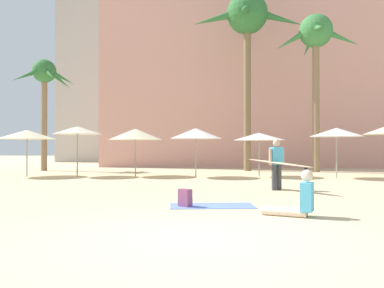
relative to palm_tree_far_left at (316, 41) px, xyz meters
name	(u,v)px	position (x,y,z in m)	size (l,w,h in m)	color
ground	(197,238)	(-5.88, -16.62, -7.50)	(120.00, 120.00, 0.00)	beige
hotel_pink	(254,44)	(-2.68, 9.59, 2.47)	(22.78, 10.56, 19.95)	#DB9989
palm_tree_far_left	(316,41)	(0.00, 0.00, 0.00)	(4.97, 5.12, 9.05)	#896B4C
palm_tree_left	(247,22)	(-3.83, 0.98, 1.55)	(6.74, 6.74, 10.79)	brown
palm_tree_center	(45,81)	(-16.08, 0.10, -2.06)	(3.86, 3.69, 6.74)	#896B4C
cafe_umbrella_0	(27,134)	(-14.77, -4.56, -5.48)	(2.70, 2.70, 2.25)	gray
cafe_umbrella_1	(135,134)	(-9.59, -4.03, -5.46)	(2.62, 2.62, 2.31)	gray
cafe_umbrella_2	(336,132)	(-0.22, -4.59, -5.41)	(2.38, 2.38, 2.29)	gray
cafe_umbrella_4	(259,137)	(-3.63, -3.86, -5.58)	(2.48, 2.48, 2.11)	gray
cafe_umbrella_6	(77,130)	(-12.36, -4.37, -5.27)	(2.34, 2.34, 2.43)	gray
cafe_umbrella_7	(196,133)	(-6.64, -4.40, -5.44)	(2.45, 2.45, 2.31)	gray
beach_towel	(212,206)	(-5.71, -13.33, -7.50)	(1.99, 0.92, 0.01)	#6684E0
backpack	(185,198)	(-6.34, -13.51, -7.30)	(0.35, 0.34, 0.42)	#824266
person_mid_center	(277,163)	(-3.66, -9.84, -6.60)	(2.00, 2.41, 1.67)	#3D3D42
person_far_left	(298,200)	(-3.96, -14.60, -7.18)	(1.06, 0.71, 0.95)	beige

